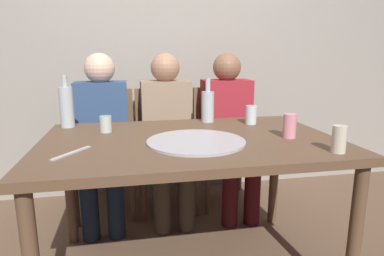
{
  "coord_description": "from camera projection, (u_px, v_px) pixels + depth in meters",
  "views": [
    {
      "loc": [
        -0.3,
        -1.59,
        1.16
      ],
      "look_at": [
        0.01,
        0.0,
        0.8
      ],
      "focal_mm": 30.98,
      "sensor_mm": 36.0,
      "label": 1
    }
  ],
  "objects": [
    {
      "name": "guest_in_sweater",
      "position": [
        102.0,
        130.0,
        2.3
      ],
      "size": [
        0.36,
        0.56,
        1.17
      ],
      "rotation": [
        0.0,
        0.0,
        3.14
      ],
      "color": "navy",
      "rests_on": "ground_plane"
    },
    {
      "name": "chair_middle",
      "position": [
        166.0,
        140.0,
        2.56
      ],
      "size": [
        0.44,
        0.44,
        0.9
      ],
      "rotation": [
        0.0,
        0.0,
        3.14
      ],
      "color": "brown",
      "rests_on": "ground_plane"
    },
    {
      "name": "tumbler_far",
      "position": [
        251.0,
        115.0,
        1.99
      ],
      "size": [
        0.07,
        0.07,
        0.11
      ],
      "primitive_type": "cylinder",
      "color": "silver",
      "rests_on": "dining_table"
    },
    {
      "name": "wine_bottle",
      "position": [
        208.0,
        106.0,
        2.05
      ],
      "size": [
        0.08,
        0.08,
        0.27
      ],
      "color": "#B2BCC1",
      "rests_on": "dining_table"
    },
    {
      "name": "pizza_tray",
      "position": [
        196.0,
        141.0,
        1.58
      ],
      "size": [
        0.47,
        0.47,
        0.01
      ],
      "primitive_type": "cylinder",
      "color": "#ADADB2",
      "rests_on": "dining_table"
    },
    {
      "name": "soda_can",
      "position": [
        290.0,
        126.0,
        1.66
      ],
      "size": [
        0.07,
        0.07,
        0.12
      ],
      "primitive_type": "cylinder",
      "color": "pink",
      "rests_on": "dining_table"
    },
    {
      "name": "chair_right",
      "position": [
        223.0,
        137.0,
        2.65
      ],
      "size": [
        0.44,
        0.44,
        0.9
      ],
      "rotation": [
        0.0,
        0.0,
        3.14
      ],
      "color": "brown",
      "rests_on": "ground_plane"
    },
    {
      "name": "wine_glass",
      "position": [
        339.0,
        139.0,
        1.41
      ],
      "size": [
        0.06,
        0.06,
        0.12
      ],
      "primitive_type": "cylinder",
      "color": "beige",
      "rests_on": "dining_table"
    },
    {
      "name": "guest_in_beanie",
      "position": [
        168.0,
        128.0,
        2.39
      ],
      "size": [
        0.36,
        0.56,
        1.17
      ],
      "rotation": [
        0.0,
        0.0,
        3.14
      ],
      "color": "#937A60",
      "rests_on": "ground_plane"
    },
    {
      "name": "guest_by_wall",
      "position": [
        229.0,
        125.0,
        2.47
      ],
      "size": [
        0.36,
        0.56,
        1.17
      ],
      "rotation": [
        0.0,
        0.0,
        3.14
      ],
      "color": "maroon",
      "rests_on": "ground_plane"
    },
    {
      "name": "chair_left",
      "position": [
        105.0,
        143.0,
        2.47
      ],
      "size": [
        0.44,
        0.44,
        0.9
      ],
      "rotation": [
        0.0,
        0.0,
        3.14
      ],
      "color": "brown",
      "rests_on": "ground_plane"
    },
    {
      "name": "dining_table",
      "position": [
        190.0,
        152.0,
        1.69
      ],
      "size": [
        1.46,
        0.96,
        0.75
      ],
      "color": "brown",
      "rests_on": "ground_plane"
    },
    {
      "name": "tumbler_near",
      "position": [
        106.0,
        124.0,
        1.78
      ],
      "size": [
        0.06,
        0.06,
        0.09
      ],
      "primitive_type": "cylinder",
      "color": "#B7C6BC",
      "rests_on": "dining_table"
    },
    {
      "name": "beer_bottle",
      "position": [
        67.0,
        106.0,
        1.89
      ],
      "size": [
        0.08,
        0.08,
        0.3
      ],
      "color": "#B2BCC1",
      "rests_on": "dining_table"
    },
    {
      "name": "table_knife",
      "position": [
        72.0,
        153.0,
        1.4
      ],
      "size": [
        0.14,
        0.19,
        0.01
      ],
      "primitive_type": "cube",
      "rotation": [
        0.0,
        0.0,
        0.96
      ],
      "color": "#B7B7BC",
      "rests_on": "dining_table"
    },
    {
      "name": "back_wall",
      "position": [
        162.0,
        37.0,
        2.7
      ],
      "size": [
        6.0,
        0.1,
        2.6
      ],
      "primitive_type": "cube",
      "color": "gray",
      "rests_on": "ground_plane"
    }
  ]
}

